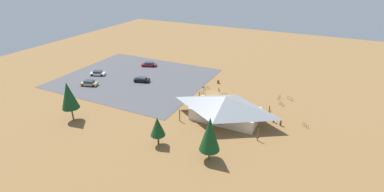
{
  "coord_description": "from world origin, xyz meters",
  "views": [
    {
      "loc": [
        -22.52,
        59.26,
        29.62
      ],
      "look_at": [
        3.61,
        5.35,
        1.2
      ],
      "focal_mm": 26.1,
      "sensor_mm": 36.0,
      "label": 1
    }
  ],
  "objects_px": {
    "lot_sign": "(203,89)",
    "bicycle_green_yard_right": "(206,88)",
    "bicycle_white_back_row": "(290,99)",
    "car_maroon_inner_stall": "(149,64)",
    "car_white_far_end": "(98,73)",
    "pine_far_west": "(210,134)",
    "bicycle_black_lone_east": "(281,104)",
    "car_tan_end_stall": "(89,83)",
    "visitor_by_pavilion": "(274,119)",
    "bike_pavilion": "(225,106)",
    "trash_bin": "(218,82)",
    "bicycle_blue_trailside": "(219,90)",
    "bicycle_silver_near_porch": "(279,97)",
    "visitor_near_lot": "(270,113)",
    "pine_far_east": "(69,96)",
    "pine_east": "(158,127)",
    "bicycle_yellow_yard_center": "(224,94)",
    "bicycle_teal_near_sign": "(203,92)",
    "car_black_by_curb": "(142,80)",
    "bicycle_orange_edge_south": "(306,125)",
    "visitor_crossing_yard": "(281,122)"
  },
  "relations": [
    {
      "from": "bicycle_black_lone_east",
      "to": "car_tan_end_stall",
      "type": "height_order",
      "value": "car_tan_end_stall"
    },
    {
      "from": "bicycle_blue_trailside",
      "to": "car_maroon_inner_stall",
      "type": "relative_size",
      "value": 0.3
    },
    {
      "from": "bike_pavilion",
      "to": "bicycle_teal_near_sign",
      "type": "relative_size",
      "value": 12.17
    },
    {
      "from": "visitor_near_lot",
      "to": "bicycle_white_back_row",
      "type": "bearing_deg",
      "value": -104.95
    },
    {
      "from": "bicycle_orange_edge_south",
      "to": "visitor_crossing_yard",
      "type": "distance_m",
      "value": 4.95
    },
    {
      "from": "trash_bin",
      "to": "pine_far_east",
      "type": "xyz_separation_m",
      "value": [
        20.27,
        31.81,
        5.17
      ]
    },
    {
      "from": "pine_far_east",
      "to": "bicycle_black_lone_east",
      "type": "bearing_deg",
      "value": -145.96
    },
    {
      "from": "car_tan_end_stall",
      "to": "visitor_by_pavilion",
      "type": "distance_m",
      "value": 48.39
    },
    {
      "from": "bike_pavilion",
      "to": "bicycle_green_yard_right",
      "type": "bearing_deg",
      "value": -52.71
    },
    {
      "from": "bike_pavilion",
      "to": "bicycle_black_lone_east",
      "type": "relative_size",
      "value": 12.04
    },
    {
      "from": "trash_bin",
      "to": "pine_far_west",
      "type": "xyz_separation_m",
      "value": [
        -10.42,
        31.51,
        4.57
      ]
    },
    {
      "from": "pine_east",
      "to": "bicycle_yellow_yard_center",
      "type": "bearing_deg",
      "value": -97.89
    },
    {
      "from": "trash_bin",
      "to": "bicycle_green_yard_right",
      "type": "distance_m",
      "value": 5.2
    },
    {
      "from": "trash_bin",
      "to": "car_tan_end_stall",
      "type": "xyz_separation_m",
      "value": [
        30.59,
        16.63,
        0.31
      ]
    },
    {
      "from": "pine_far_west",
      "to": "bicycle_silver_near_porch",
      "type": "relative_size",
      "value": 4.59
    },
    {
      "from": "bicycle_white_back_row",
      "to": "car_maroon_inner_stall",
      "type": "distance_m",
      "value": 44.51
    },
    {
      "from": "trash_bin",
      "to": "visitor_by_pavilion",
      "type": "height_order",
      "value": "visitor_by_pavilion"
    },
    {
      "from": "car_black_by_curb",
      "to": "visitor_near_lot",
      "type": "distance_m",
      "value": 36.16
    },
    {
      "from": "bicycle_orange_edge_south",
      "to": "bicycle_black_lone_east",
      "type": "bearing_deg",
      "value": -51.47
    },
    {
      "from": "bike_pavilion",
      "to": "visitor_by_pavilion",
      "type": "distance_m",
      "value": 10.25
    },
    {
      "from": "car_white_far_end",
      "to": "bicycle_white_back_row",
      "type": "bearing_deg",
      "value": -171.91
    },
    {
      "from": "lot_sign",
      "to": "bicycle_green_yard_right",
      "type": "relative_size",
      "value": 1.65
    },
    {
      "from": "car_black_by_curb",
      "to": "visitor_by_pavilion",
      "type": "bearing_deg",
      "value": 170.53
    },
    {
      "from": "car_tan_end_stall",
      "to": "visitor_by_pavilion",
      "type": "relative_size",
      "value": 2.8
    },
    {
      "from": "visitor_by_pavilion",
      "to": "visitor_near_lot",
      "type": "xyz_separation_m",
      "value": [
        1.2,
        -2.21,
        0.01
      ]
    },
    {
      "from": "bicycle_teal_near_sign",
      "to": "bicycle_silver_near_porch",
      "type": "distance_m",
      "value": 18.68
    },
    {
      "from": "pine_far_west",
      "to": "car_maroon_inner_stall",
      "type": "bearing_deg",
      "value": -44.73
    },
    {
      "from": "bicycle_yellow_yard_center",
      "to": "car_white_far_end",
      "type": "xyz_separation_m",
      "value": [
        38.01,
        2.94,
        0.38
      ]
    },
    {
      "from": "pine_east",
      "to": "car_tan_end_stall",
      "type": "relative_size",
      "value": 1.18
    },
    {
      "from": "bicycle_silver_near_porch",
      "to": "car_maroon_inner_stall",
      "type": "xyz_separation_m",
      "value": [
        41.65,
        -6.05,
        0.38
      ]
    },
    {
      "from": "car_tan_end_stall",
      "to": "car_black_by_curb",
      "type": "xyz_separation_m",
      "value": [
        -11.21,
        -8.28,
        -0.04
      ]
    },
    {
      "from": "bicycle_silver_near_porch",
      "to": "car_maroon_inner_stall",
      "type": "height_order",
      "value": "car_maroon_inner_stall"
    },
    {
      "from": "bicycle_blue_trailside",
      "to": "visitor_near_lot",
      "type": "xyz_separation_m",
      "value": [
        -14.55,
        7.54,
        0.51
      ]
    },
    {
      "from": "bicycle_white_back_row",
      "to": "bicycle_black_lone_east",
      "type": "bearing_deg",
      "value": 70.34
    },
    {
      "from": "bike_pavilion",
      "to": "trash_bin",
      "type": "xyz_separation_m",
      "value": [
        8.22,
        -17.65,
        -2.56
      ]
    },
    {
      "from": "car_maroon_inner_stall",
      "to": "visitor_crossing_yard",
      "type": "distance_m",
      "value": 47.93
    },
    {
      "from": "bicycle_yellow_yard_center",
      "to": "car_white_far_end",
      "type": "height_order",
      "value": "car_white_far_end"
    },
    {
      "from": "car_white_far_end",
      "to": "pine_far_west",
      "type": "bearing_deg",
      "value": 153.94
    },
    {
      "from": "bicycle_blue_trailside",
      "to": "car_white_far_end",
      "type": "relative_size",
      "value": 0.33
    },
    {
      "from": "bicycle_blue_trailside",
      "to": "car_tan_end_stall",
      "type": "bearing_deg",
      "value": 19.95
    },
    {
      "from": "bike_pavilion",
      "to": "visitor_crossing_yard",
      "type": "relative_size",
      "value": 9.81
    },
    {
      "from": "bike_pavilion",
      "to": "bicycle_white_back_row",
      "type": "height_order",
      "value": "bike_pavilion"
    },
    {
      "from": "car_maroon_inner_stall",
      "to": "car_tan_end_stall",
      "type": "relative_size",
      "value": 1.05
    },
    {
      "from": "visitor_by_pavilion",
      "to": "bicycle_green_yard_right",
      "type": "bearing_deg",
      "value": -26.46
    },
    {
      "from": "car_tan_end_stall",
      "to": "car_black_by_curb",
      "type": "bearing_deg",
      "value": -143.54
    },
    {
      "from": "bicycle_black_lone_east",
      "to": "bicycle_yellow_yard_center",
      "type": "bearing_deg",
      "value": 3.4
    },
    {
      "from": "car_maroon_inner_stall",
      "to": "visitor_by_pavilion",
      "type": "distance_m",
      "value": 46.29
    },
    {
      "from": "pine_far_east",
      "to": "bicycle_black_lone_east",
      "type": "height_order",
      "value": "pine_far_east"
    },
    {
      "from": "trash_bin",
      "to": "bicycle_teal_near_sign",
      "type": "relative_size",
      "value": 0.65
    },
    {
      "from": "pine_far_east",
      "to": "bicycle_yellow_yard_center",
      "type": "xyz_separation_m",
      "value": [
        -24.3,
        -24.96,
        -5.27
      ]
    }
  ]
}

